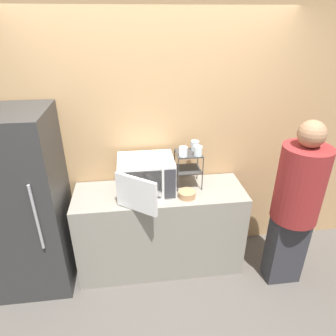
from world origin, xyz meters
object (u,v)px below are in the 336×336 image
object	(u,v)px
person	(296,201)
microwave	(146,176)
glass_front_right	(198,151)
refrigerator	(23,206)
glass_back_right	(195,145)
glass_front_left	(183,152)
bowl	(187,194)
dish_rack	(188,162)

from	to	relation	value
person	microwave	bearing A→B (deg)	164.33
glass_front_right	refrigerator	bearing A→B (deg)	-177.71
glass_back_right	refrigerator	size ratio (longest dim) A/B	0.05
person	refrigerator	xyz separation A→B (m)	(-2.45, 0.31, -0.05)
glass_back_right	glass_front_left	bearing A→B (deg)	-136.15
glass_front_left	refrigerator	distance (m)	1.54
glass_back_right	bowl	distance (m)	0.48
dish_rack	refrigerator	distance (m)	1.57
glass_back_right	glass_front_right	world-z (taller)	same
dish_rack	person	world-z (taller)	person
refrigerator	glass_front_right	bearing A→B (deg)	2.29
glass_back_right	refrigerator	bearing A→B (deg)	-173.09
glass_front_left	glass_back_right	distance (m)	0.19
glass_front_right	person	xyz separation A→B (m)	(0.84, -0.37, -0.37)
bowl	refrigerator	distance (m)	1.50
glass_front_right	bowl	xyz separation A→B (m)	(-0.12, -0.15, -0.37)
dish_rack	glass_back_right	bearing A→B (deg)	41.54
dish_rack	glass_front_left	xyz separation A→B (m)	(-0.07, -0.07, 0.15)
glass_front_right	bowl	size ratio (longest dim) A/B	0.56
glass_back_right	bowl	world-z (taller)	glass_back_right
glass_front_left	bowl	world-z (taller)	glass_front_left
dish_rack	glass_front_right	size ratio (longest dim) A/B	3.90
microwave	refrigerator	distance (m)	1.14
glass_front_left	bowl	xyz separation A→B (m)	(0.02, -0.15, -0.37)
microwave	glass_back_right	world-z (taller)	glass_back_right
dish_rack	microwave	bearing A→B (deg)	-170.51
glass_back_right	dish_rack	bearing A→B (deg)	-138.46
glass_back_right	refrigerator	world-z (taller)	refrigerator
glass_back_right	refrigerator	distance (m)	1.68
glass_front_left	dish_rack	bearing A→B (deg)	46.08
dish_rack	glass_back_right	world-z (taller)	glass_back_right
glass_front_left	bowl	size ratio (longest dim) A/B	0.56
glass_front_right	refrigerator	size ratio (longest dim) A/B	0.05
glass_back_right	glass_front_right	size ratio (longest dim) A/B	1.00
refrigerator	microwave	bearing A→B (deg)	3.24
dish_rack	glass_front_left	bearing A→B (deg)	-133.92
bowl	glass_front_left	bearing A→B (deg)	96.95
dish_rack	refrigerator	world-z (taller)	refrigerator
microwave	person	size ratio (longest dim) A/B	0.39
microwave	glass_back_right	size ratio (longest dim) A/B	7.28
microwave	dish_rack	bearing A→B (deg)	9.49
dish_rack	person	size ratio (longest dim) A/B	0.21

